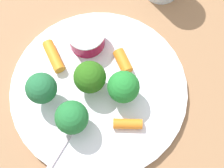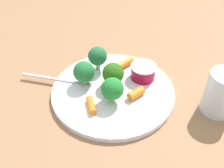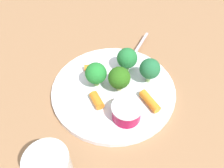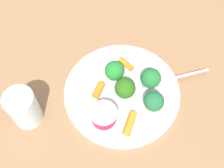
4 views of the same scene
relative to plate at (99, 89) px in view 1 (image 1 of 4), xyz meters
The scene contains 11 objects.
ground_plane 0.01m from the plate, ahead, with size 2.40×2.40×0.00m, color #946A47.
plate is the anchor object (origin of this frame).
sauce_cup 0.08m from the plate, 31.86° to the left, with size 0.06×0.06×0.03m.
broccoli_floret_0 0.07m from the plate, 166.06° to the left, with size 0.05×0.05×0.06m.
broccoli_floret_1 0.09m from the plate, 118.45° to the left, with size 0.04×0.04×0.06m.
broccoli_floret_2 0.04m from the plate, 107.47° to the left, with size 0.05×0.05×0.06m.
broccoli_floret_3 0.05m from the plate, 91.12° to the right, with size 0.05×0.05×0.06m.
carrot_stick_0 0.07m from the plate, 125.77° to the right, with size 0.01×0.01×0.04m, color orange.
carrot_stick_1 0.06m from the plate, 24.78° to the right, with size 0.02×0.02×0.04m, color orange.
carrot_stick_2 0.09m from the plate, 72.82° to the left, with size 0.02×0.02×0.05m, color orange.
fork 0.13m from the plate, 168.46° to the left, with size 0.17×0.04×0.00m.
Camera 1 is at (-0.16, -0.07, 0.46)m, focal length 52.21 mm.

